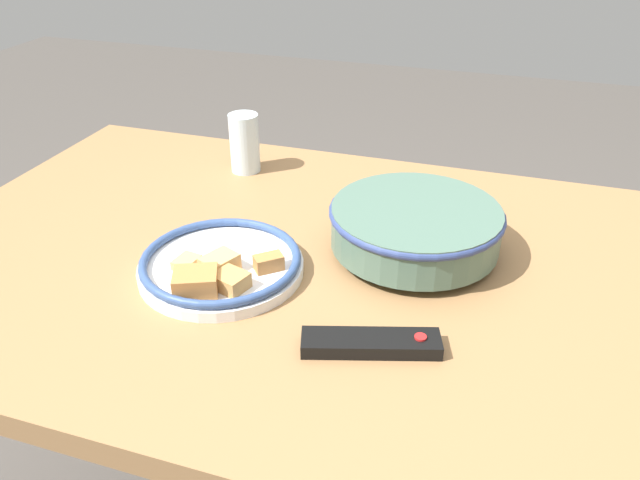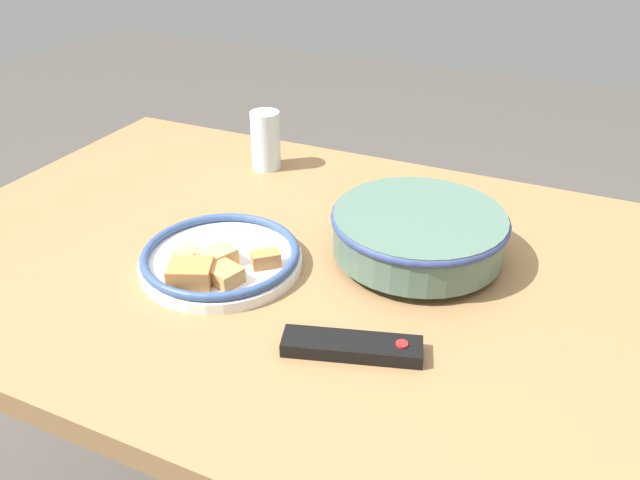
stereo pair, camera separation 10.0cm
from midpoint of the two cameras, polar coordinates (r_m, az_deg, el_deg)
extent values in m
cube|color=olive|center=(1.02, -0.38, -3.24)|extent=(1.49, 0.88, 0.04)
cylinder|color=olive|center=(1.78, -17.53, -3.25)|extent=(0.06, 0.06, 0.72)
cylinder|color=#4C6B5B|center=(1.05, 5.85, -0.77)|extent=(0.12, 0.12, 0.01)
cylinder|color=#4C6B5B|center=(1.03, 5.97, 1.18)|extent=(0.28, 0.28, 0.07)
cylinder|color=#B75B23|center=(1.03, 5.95, 0.94)|extent=(0.25, 0.25, 0.06)
torus|color=navy|center=(1.01, 6.04, 2.43)|extent=(0.29, 0.29, 0.01)
cylinder|color=white|center=(1.01, -11.82, -2.58)|extent=(0.26, 0.26, 0.02)
torus|color=#334C7F|center=(1.00, -11.92, -1.82)|extent=(0.25, 0.25, 0.01)
cube|color=tan|center=(0.94, -11.38, -3.71)|extent=(0.07, 0.06, 0.02)
cube|color=#B2753D|center=(0.94, -14.32, -3.82)|extent=(0.08, 0.07, 0.03)
cube|color=tan|center=(0.98, -12.08, -2.25)|extent=(0.06, 0.07, 0.03)
cube|color=tan|center=(1.00, -14.90, -2.09)|extent=(0.04, 0.04, 0.01)
cube|color=#B2753D|center=(0.97, -7.67, -2.15)|extent=(0.05, 0.05, 0.02)
cube|color=black|center=(0.84, 1.24, -9.54)|extent=(0.19, 0.10, 0.02)
cylinder|color=red|center=(0.83, 5.78, -8.95)|extent=(0.02, 0.02, 0.00)
cylinder|color=silver|center=(1.33, -9.08, 8.70)|extent=(0.06, 0.06, 0.12)
camera|label=1|loc=(0.05, -92.86, -1.70)|focal=35.00mm
camera|label=2|loc=(0.05, 87.14, 1.70)|focal=35.00mm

